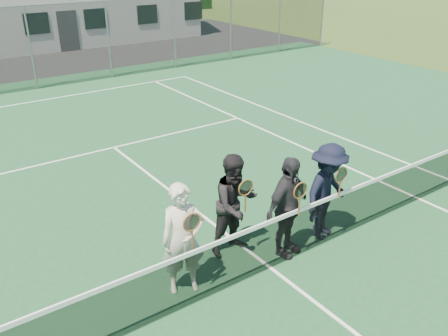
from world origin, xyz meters
The scene contains 8 objects.
court_surface centered at (0.00, 0.00, 0.01)m, with size 30.00×30.00×0.02m, color #1C4C2B.
court_markings centered at (0.00, 0.00, 0.02)m, with size 11.03×23.83×0.01m.
tennis_net centered at (0.00, 0.00, 0.54)m, with size 11.68×0.08×1.10m.
perimeter_fence centered at (0.00, 13.50, 1.52)m, with size 30.07×0.07×3.02m.
player_a centered at (-1.42, 0.38, 0.92)m, with size 0.76×0.63×1.80m.
player_b centered at (-0.16, 0.78, 0.92)m, with size 0.90×0.71×1.80m.
player_c centered at (0.49, 0.20, 0.92)m, with size 1.13×0.66×1.80m.
player_d centered at (1.44, 0.21, 0.92)m, with size 1.30×0.95×1.80m.
Camera 1 is at (-4.34, -4.79, 4.84)m, focal length 38.00 mm.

